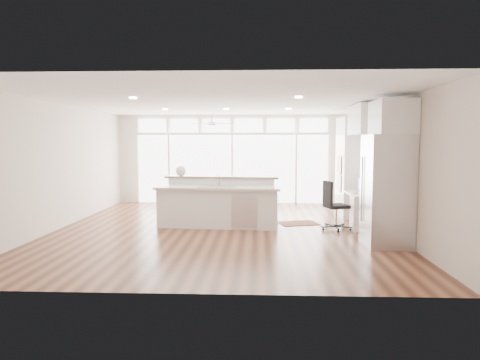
{
  "coord_description": "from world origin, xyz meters",
  "views": [
    {
      "loc": [
        0.8,
        -9.08,
        1.86
      ],
      "look_at": [
        0.38,
        0.6,
        1.01
      ],
      "focal_mm": 32.0,
      "sensor_mm": 36.0,
      "label": 1
    }
  ],
  "objects": [
    {
      "name": "monitor",
      "position": [
        3.05,
        0.3,
        0.94
      ],
      "size": [
        0.07,
        0.44,
        0.37
      ],
      "primitive_type": "cube",
      "rotation": [
        0.0,
        0.0,
        0.0
      ],
      "color": "black",
      "rests_on": "desk_nook"
    },
    {
      "name": "transom_row",
      "position": [
        0.0,
        3.94,
        2.38
      ],
      "size": [
        5.9,
        0.06,
        0.4
      ],
      "primitive_type": "cube",
      "color": "white",
      "rests_on": "wall_back"
    },
    {
      "name": "rug",
      "position": [
        1.72,
        0.69,
        0.01
      ],
      "size": [
        0.99,
        0.82,
        0.01
      ],
      "primitive_type": "cube",
      "rotation": [
        0.0,
        0.0,
        0.26
      ],
      "color": "#3E1F13",
      "rests_on": "floor"
    },
    {
      "name": "ceiling_fan",
      "position": [
        -0.5,
        2.8,
        2.48
      ],
      "size": [
        1.16,
        1.16,
        0.32
      ],
      "primitive_type": "cube",
      "color": "silver",
      "rests_on": "ceiling"
    },
    {
      "name": "fridge_cabinet",
      "position": [
        3.17,
        -1.35,
        2.3
      ],
      "size": [
        0.64,
        0.9,
        0.6
      ],
      "primitive_type": "cube",
      "color": "white",
      "rests_on": "wall_right"
    },
    {
      "name": "fishbowl",
      "position": [
        -0.99,
        0.72,
        1.21
      ],
      "size": [
        0.25,
        0.25,
        0.24
      ],
      "primitive_type": "sphere",
      "rotation": [
        0.0,
        0.0,
        -0.06
      ],
      "color": "silver",
      "rests_on": "kitchen_island"
    },
    {
      "name": "potted_plant",
      "position": [
        3.17,
        1.8,
        2.6
      ],
      "size": [
        0.28,
        0.3,
        0.21
      ],
      "primitive_type": "imported",
      "rotation": [
        0.0,
        0.0,
        -0.14
      ],
      "color": "#285223",
      "rests_on": "oven_cabinet"
    },
    {
      "name": "glass_wall",
      "position": [
        0.0,
        3.94,
        1.05
      ],
      "size": [
        5.8,
        0.06,
        2.08
      ],
      "primitive_type": "cube",
      "color": "white",
      "rests_on": "wall_back"
    },
    {
      "name": "wall_front",
      "position": [
        0.0,
        -4.0,
        1.35
      ],
      "size": [
        7.0,
        0.04,
        2.7
      ],
      "primitive_type": "cube",
      "color": "beige",
      "rests_on": "floor"
    },
    {
      "name": "oven_cabinet",
      "position": [
        3.17,
        1.8,
        1.25
      ],
      "size": [
        0.64,
        1.2,
        2.5
      ],
      "primitive_type": "cube",
      "color": "white",
      "rests_on": "floor"
    },
    {
      "name": "office_chair",
      "position": [
        2.46,
        0.0,
        0.52
      ],
      "size": [
        0.66,
        0.63,
        1.04
      ],
      "primitive_type": "cube",
      "rotation": [
        0.0,
        0.0,
        0.28
      ],
      "color": "black",
      "rests_on": "floor"
    },
    {
      "name": "wall_right",
      "position": [
        3.5,
        0.0,
        1.35
      ],
      "size": [
        0.04,
        8.0,
        2.7
      ],
      "primitive_type": "cube",
      "color": "beige",
      "rests_on": "floor"
    },
    {
      "name": "desk_nook",
      "position": [
        3.13,
        0.3,
        0.38
      ],
      "size": [
        0.72,
        1.3,
        0.76
      ],
      "primitive_type": "cube",
      "color": "white",
      "rests_on": "floor"
    },
    {
      "name": "kitchen_island",
      "position": [
        -0.08,
        0.24,
        0.54
      ],
      "size": [
        2.81,
        1.26,
        1.09
      ],
      "primitive_type": "cube",
      "rotation": [
        0.0,
        0.0,
        -0.08
      ],
      "color": "white",
      "rests_on": "floor"
    },
    {
      "name": "keyboard",
      "position": [
        2.88,
        0.3,
        0.77
      ],
      "size": [
        0.15,
        0.33,
        0.02
      ],
      "primitive_type": "cube",
      "rotation": [
        0.0,
        0.0,
        0.09
      ],
      "color": "silver",
      "rests_on": "desk_nook"
    },
    {
      "name": "wall_back",
      "position": [
        0.0,
        4.0,
        1.35
      ],
      "size": [
        7.0,
        0.04,
        2.7
      ],
      "primitive_type": "cube",
      "color": "beige",
      "rests_on": "floor"
    },
    {
      "name": "upper_cabinets",
      "position": [
        3.17,
        0.3,
        2.35
      ],
      "size": [
        0.64,
        1.3,
        0.64
      ],
      "primitive_type": "cube",
      "color": "white",
      "rests_on": "wall_right"
    },
    {
      "name": "refrigerator",
      "position": [
        3.11,
        -1.35,
        1.0
      ],
      "size": [
        0.76,
        0.9,
        2.0
      ],
      "primitive_type": "cube",
      "color": "silver",
      "rests_on": "floor"
    },
    {
      "name": "recessed_lights",
      "position": [
        0.0,
        0.2,
        2.68
      ],
      "size": [
        3.4,
        3.0,
        0.02
      ],
      "primitive_type": "cube",
      "color": "silver",
      "rests_on": "ceiling"
    },
    {
      "name": "wall_left",
      "position": [
        -3.5,
        0.0,
        1.35
      ],
      "size": [
        0.04,
        8.0,
        2.7
      ],
      "primitive_type": "cube",
      "color": "beige",
      "rests_on": "floor"
    },
    {
      "name": "desk_window",
      "position": [
        3.46,
        0.3,
        1.55
      ],
      "size": [
        0.04,
        0.85,
        0.85
      ],
      "primitive_type": "cube",
      "color": "white",
      "rests_on": "wall_right"
    },
    {
      "name": "framed_photos",
      "position": [
        3.46,
        0.92,
        1.4
      ],
      "size": [
        0.06,
        0.22,
        0.8
      ],
      "primitive_type": "cube",
      "color": "black",
      "rests_on": "wall_right"
    },
    {
      "name": "ceiling",
      "position": [
        0.0,
        0.0,
        2.7
      ],
      "size": [
        7.0,
        8.0,
        0.02
      ],
      "primitive_type": "cube",
      "color": "white",
      "rests_on": "wall_back"
    },
    {
      "name": "floor",
      "position": [
        0.0,
        0.0,
        -0.01
      ],
      "size": [
        7.0,
        8.0,
        0.02
      ],
      "primitive_type": "cube",
      "color": "#472315",
      "rests_on": "ground"
    }
  ]
}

